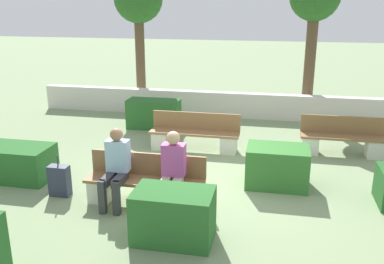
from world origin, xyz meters
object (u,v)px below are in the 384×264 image
object	(u,v)px
tree_center_left	(315,2)
suitcase	(60,181)
bench_front	(145,185)
tree_leftmost	(138,3)
person_seated_man	(116,164)
person_seated_woman	(172,168)
bench_right_side	(342,141)
bench_left_side	(195,136)

from	to	relation	value
tree_center_left	suitcase	bearing A→B (deg)	-124.94
bench_front	tree_center_left	xyz separation A→B (m)	(3.00, 6.56, 2.96)
tree_leftmost	tree_center_left	world-z (taller)	tree_center_left
bench_front	tree_leftmost	bearing A→B (deg)	108.36
bench_front	tree_leftmost	size ratio (longest dim) A/B	0.49
bench_front	person_seated_man	distance (m)	0.62
person_seated_woman	tree_leftmost	distance (m)	8.04
person_seated_man	tree_leftmost	xyz separation A→B (m)	(-1.85, 7.09, 2.53)
person_seated_woman	tree_center_left	bearing A→B (deg)	69.62
bench_right_side	person_seated_man	world-z (taller)	person_seated_man
bench_front	bench_left_side	bearing A→B (deg)	84.14
suitcase	tree_center_left	world-z (taller)	tree_center_left
bench_right_side	suitcase	distance (m)	6.12
bench_left_side	bench_right_side	world-z (taller)	same
suitcase	bench_left_side	bearing A→B (deg)	56.83
bench_front	suitcase	bearing A→B (deg)	-179.70
bench_front	tree_center_left	world-z (taller)	tree_center_left
bench_right_side	bench_front	bearing A→B (deg)	-139.94
bench_left_side	bench_right_side	distance (m)	3.34
bench_front	tree_center_left	bearing A→B (deg)	65.42
suitcase	tree_center_left	xyz separation A→B (m)	(4.59, 6.57, 3.01)
bench_front	bench_right_side	xyz separation A→B (m)	(3.62, 3.21, -0.01)
person_seated_man	bench_front	bearing A→B (deg)	17.11
bench_left_side	tree_center_left	bearing A→B (deg)	42.44
bench_right_side	suitcase	world-z (taller)	bench_right_side
bench_front	person_seated_man	size ratio (longest dim) A/B	1.53
person_seated_woman	suitcase	xyz separation A→B (m)	(-2.10, 0.13, -0.46)
bench_left_side	suitcase	size ratio (longest dim) A/B	2.72
bench_right_side	tree_leftmost	bearing A→B (deg)	146.18
tree_leftmost	bench_front	bearing A→B (deg)	-71.64
person_seated_man	bench_left_side	bearing A→B (deg)	76.00
bench_left_side	person_seated_woman	xyz separation A→B (m)	(0.22, -3.01, 0.41)
bench_left_side	bench_right_side	bearing A→B (deg)	-5.50
bench_left_side	suitcase	world-z (taller)	bench_left_side
bench_front	bench_left_side	world-z (taller)	same
bench_front	suitcase	size ratio (longest dim) A/B	2.67
person_seated_man	tree_center_left	xyz separation A→B (m)	(3.46, 6.70, 2.55)
person_seated_man	tree_leftmost	world-z (taller)	tree_leftmost
bench_front	tree_center_left	size ratio (longest dim) A/B	0.49
bench_right_side	bench_left_side	bearing A→B (deg)	-175.74
bench_right_side	person_seated_woman	xyz separation A→B (m)	(-3.10, -3.35, 0.41)
bench_front	bench_left_side	size ratio (longest dim) A/B	0.98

